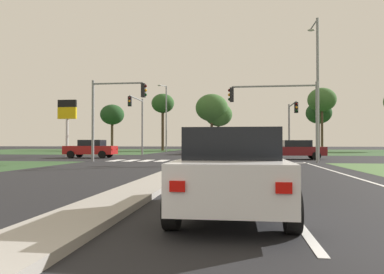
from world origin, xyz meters
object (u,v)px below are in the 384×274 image
at_px(pedestrian_at_median, 217,143).
at_px(treeline_fourth, 218,115).
at_px(car_beige_second, 195,147).
at_px(car_red_fifth, 91,149).
at_px(car_white_fourth, 232,171).
at_px(street_lamp_third, 166,115).
at_px(traffic_signal_far_left, 138,115).
at_px(street_lamp_second, 317,82).
at_px(car_maroon_sixth, 296,150).
at_px(treeline_near, 112,115).
at_px(traffic_signal_far_right, 292,119).
at_px(car_silver_near, 207,146).
at_px(treeline_second, 163,104).
at_px(traffic_signal_near_right, 282,106).
at_px(car_teal_third, 202,147).
at_px(fuel_price_totem, 67,115).
at_px(treeline_sixth, 322,100).
at_px(treeline_fifth, 319,113).
at_px(traffic_signal_near_left, 112,106).
at_px(treeline_third, 212,108).

height_order(pedestrian_at_median, treeline_fourth, treeline_fourth).
distance_m(car_beige_second, car_red_fifth, 13.07).
relative_size(car_white_fourth, street_lamp_third, 0.43).
xyz_separation_m(traffic_signal_far_left, street_lamp_second, (15.88, -8.35, 1.67)).
xyz_separation_m(car_beige_second, car_maroon_sixth, (9.34, -11.08, -0.02)).
bearing_deg(car_red_fifth, car_beige_second, -36.84).
bearing_deg(treeline_near, traffic_signal_far_right, -44.55).
height_order(car_silver_near, treeline_near, treeline_near).
bearing_deg(car_silver_near, treeline_second, -28.41).
relative_size(traffic_signal_near_right, pedestrian_at_median, 3.17).
xyz_separation_m(car_silver_near, car_maroon_sixth, (9.35, -26.91, 0.02)).
xyz_separation_m(treeline_second, treeline_fourth, (9.36, 1.91, -1.76)).
bearing_deg(car_teal_third, car_silver_near, -89.40).
bearing_deg(fuel_price_totem, street_lamp_third, 76.36).
bearing_deg(car_maroon_sixth, treeline_sixth, -16.14).
bearing_deg(traffic_signal_far_right, car_silver_near, 115.63).
xyz_separation_m(traffic_signal_far_right, street_lamp_third, (-15.94, 17.95, 1.88)).
distance_m(car_teal_third, street_lamp_third, 9.66).
xyz_separation_m(car_beige_second, treeline_sixth, (17.67, 17.70, 7.14)).
distance_m(traffic_signal_far_left, traffic_signal_near_right, 17.34).
bearing_deg(treeline_fourth, fuel_price_totem, -112.64).
relative_size(car_beige_second, treeline_near, 0.52).
xyz_separation_m(street_lamp_third, treeline_fourth, (7.44, 8.96, 0.64)).
bearing_deg(treeline_fourth, treeline_fifth, -1.41).
bearing_deg(car_white_fourth, traffic_signal_near_left, 115.96).
height_order(car_maroon_sixth, fuel_price_totem, fuel_price_totem).
bearing_deg(car_silver_near, treeline_near, -20.00).
bearing_deg(car_silver_near, treeline_fourth, -103.09).
relative_size(car_white_fourth, treeline_fifth, 0.53).
bearing_deg(street_lamp_second, pedestrian_at_median, 116.35).
distance_m(car_white_fourth, treeline_third, 55.62).
xyz_separation_m(fuel_price_totem, treeline_near, (-6.47, 30.39, 2.41)).
xyz_separation_m(car_maroon_sixth, fuel_price_totem, (-20.50, 2.93, 3.13)).
height_order(car_red_fifth, treeline_fifth, treeline_fifth).
distance_m(car_silver_near, car_beige_second, 15.84).
distance_m(treeline_second, treeline_fourth, 9.71).
bearing_deg(treeline_fourth, traffic_signal_far_left, -104.08).
bearing_deg(traffic_signal_far_right, car_white_fourth, -100.06).
height_order(traffic_signal_near_right, treeline_sixth, treeline_sixth).
distance_m(traffic_signal_near_right, street_lamp_third, 32.37).
xyz_separation_m(traffic_signal_far_left, pedestrian_at_median, (7.59, 8.37, -2.85)).
height_order(car_teal_third, car_maroon_sixth, car_teal_third).
relative_size(car_silver_near, street_lamp_third, 0.46).
relative_size(pedestrian_at_median, treeline_fifth, 0.23).
distance_m(car_silver_near, traffic_signal_near_right, 33.08).
bearing_deg(treeline_fourth, traffic_signal_far_right, -72.47).
relative_size(treeline_near, treeline_sixth, 0.83).
distance_m(pedestrian_at_median, treeline_fourth, 19.01).
bearing_deg(car_silver_near, traffic_signal_near_right, 103.53).
bearing_deg(car_silver_near, car_teal_third, 90.60).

